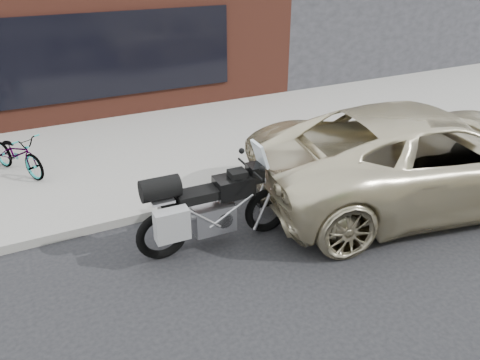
{
  "coord_description": "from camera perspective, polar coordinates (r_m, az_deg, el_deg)",
  "views": [
    {
      "loc": [
        -2.28,
        -2.62,
        4.13
      ],
      "look_at": [
        0.56,
        3.16,
        0.85
      ],
      "focal_mm": 35.0,
      "sensor_mm": 36.0,
      "label": 1
    }
  ],
  "objects": [
    {
      "name": "near_sidewalk",
      "position": [
        10.69,
        -11.85,
        4.1
      ],
      "size": [
        44.0,
        6.0,
        0.15
      ],
      "primitive_type": "cube",
      "color": "gray",
      "rests_on": "ground"
    },
    {
      "name": "storefront",
      "position": [
        16.72,
        -26.36,
        17.94
      ],
      "size": [
        14.0,
        10.07,
        4.5
      ],
      "color": "#5E2A1E",
      "rests_on": "ground"
    },
    {
      "name": "motorcycle",
      "position": [
        6.84,
        -4.08,
        -3.47
      ],
      "size": [
        2.47,
        0.8,
        1.56
      ],
      "rotation": [
        0.0,
        0.0,
        -0.02
      ],
      "color": "black",
      "rests_on": "ground"
    },
    {
      "name": "minivan",
      "position": [
        8.71,
        21.68,
        2.79
      ],
      "size": [
        6.45,
        3.86,
        1.68
      ],
      "primitive_type": "imported",
      "rotation": [
        0.0,
        0.0,
        1.38
      ],
      "color": "beige",
      "rests_on": "ground"
    },
    {
      "name": "bicycle_front",
      "position": [
        9.84,
        -25.51,
        2.94
      ],
      "size": [
        1.23,
        1.62,
        0.82
      ],
      "primitive_type": "imported",
      "rotation": [
        0.0,
        0.0,
        0.51
      ],
      "color": "gray",
      "rests_on": "near_sidewalk"
    }
  ]
}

